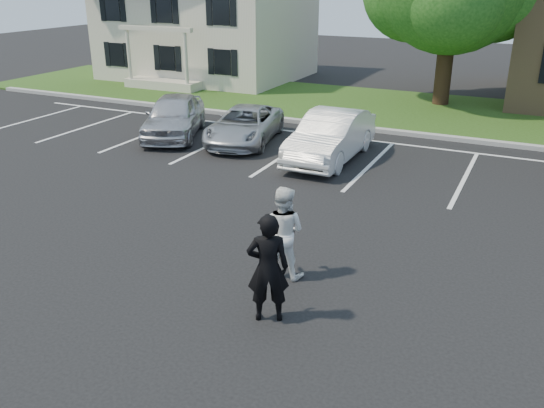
# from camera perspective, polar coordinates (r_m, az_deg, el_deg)

# --- Properties ---
(ground_plane) EXTENTS (90.00, 90.00, 0.00)m
(ground_plane) POSITION_cam_1_polar(r_m,az_deg,el_deg) (11.05, -2.26, -7.78)
(ground_plane) COLOR black
(ground_plane) RESTS_ON ground
(curb) EXTENTS (40.00, 0.30, 0.15)m
(curb) POSITION_cam_1_polar(r_m,az_deg,el_deg) (21.65, 12.75, 6.91)
(curb) COLOR gray
(curb) RESTS_ON ground
(grass_strip) EXTENTS (44.00, 8.00, 0.08)m
(grass_strip) POSITION_cam_1_polar(r_m,az_deg,el_deg) (25.47, 14.89, 8.84)
(grass_strip) COLOR #233F0F
(grass_strip) RESTS_ON ground
(stall_lines) EXTENTS (34.00, 5.36, 0.01)m
(stall_lines) POSITION_cam_1_polar(r_m,az_deg,el_deg) (18.53, 14.71, 4.00)
(stall_lines) COLOR silver
(stall_lines) RESTS_ON ground
(house) EXTENTS (10.30, 9.22, 7.60)m
(house) POSITION_cam_1_polar(r_m,az_deg,el_deg) (33.45, -6.44, 18.93)
(house) COLOR beige
(house) RESTS_ON ground
(man_black_suit) EXTENTS (0.84, 0.73, 1.93)m
(man_black_suit) POSITION_cam_1_polar(r_m,az_deg,el_deg) (9.51, -0.41, -6.36)
(man_black_suit) COLOR black
(man_black_suit) RESTS_ON ground
(man_white_shirt) EXTENTS (0.91, 0.72, 1.82)m
(man_white_shirt) POSITION_cam_1_polar(r_m,az_deg,el_deg) (10.93, 1.05, -2.77)
(man_white_shirt) COLOR white
(man_white_shirt) RESTS_ON ground
(car_silver_west) EXTENTS (3.29, 4.70, 1.49)m
(car_silver_west) POSITION_cam_1_polar(r_m,az_deg,el_deg) (21.08, -9.68, 8.62)
(car_silver_west) COLOR silver
(car_silver_west) RESTS_ON ground
(car_silver_minivan) EXTENTS (2.81, 4.62, 1.20)m
(car_silver_minivan) POSITION_cam_1_polar(r_m,az_deg,el_deg) (20.08, -2.74, 7.82)
(car_silver_minivan) COLOR #AEB0B5
(car_silver_minivan) RESTS_ON ground
(car_white_sedan) EXTENTS (1.59, 4.54, 1.50)m
(car_white_sedan) POSITION_cam_1_polar(r_m,az_deg,el_deg) (18.14, 5.83, 6.68)
(car_white_sedan) COLOR white
(car_white_sedan) RESTS_ON ground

